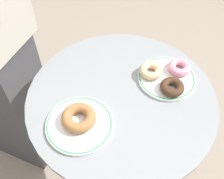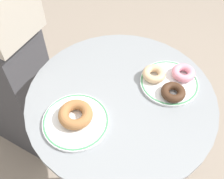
# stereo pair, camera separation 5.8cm
# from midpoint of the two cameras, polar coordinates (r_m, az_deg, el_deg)

# --- Properties ---
(cafe_table) EXTENTS (0.63, 0.63, 0.78)m
(cafe_table) POSITION_cam_midpoint_polar(r_m,az_deg,el_deg) (1.08, 0.13, -8.56)
(cafe_table) COLOR gray
(cafe_table) RESTS_ON ground
(plate_left) EXTENTS (0.21, 0.21, 0.01)m
(plate_left) POSITION_cam_midpoint_polar(r_m,az_deg,el_deg) (0.84, -9.09, -7.17)
(plate_left) COLOR white
(plate_left) RESTS_ON cafe_table
(plate_right) EXTENTS (0.20, 0.20, 0.01)m
(plate_right) POSITION_cam_midpoint_polar(r_m,az_deg,el_deg) (0.95, 9.75, 2.37)
(plate_right) COLOR white
(plate_right) RESTS_ON cafe_table
(donut_cinnamon) EXTENTS (0.13, 0.13, 0.03)m
(donut_cinnamon) POSITION_cam_midpoint_polar(r_m,az_deg,el_deg) (0.82, -9.08, -5.99)
(donut_cinnamon) COLOR #A36B3D
(donut_cinnamon) RESTS_ON plate_left
(donut_pink_frosted) EXTENTS (0.11, 0.11, 0.03)m
(donut_pink_frosted) POSITION_cam_midpoint_polar(r_m,az_deg,el_deg) (0.97, 12.40, 4.56)
(donut_pink_frosted) COLOR pink
(donut_pink_frosted) RESTS_ON plate_right
(donut_glazed) EXTENTS (0.11, 0.11, 0.03)m
(donut_glazed) POSITION_cam_midpoint_polar(r_m,az_deg,el_deg) (0.94, 6.53, 3.94)
(donut_glazed) COLOR #E0B789
(donut_glazed) RESTS_ON plate_right
(donut_chocolate) EXTENTS (0.11, 0.11, 0.03)m
(donut_chocolate) POSITION_cam_midpoint_polar(r_m,az_deg,el_deg) (0.90, 10.81, 0.44)
(donut_chocolate) COLOR #422819
(donut_chocolate) RESTS_ON plate_right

